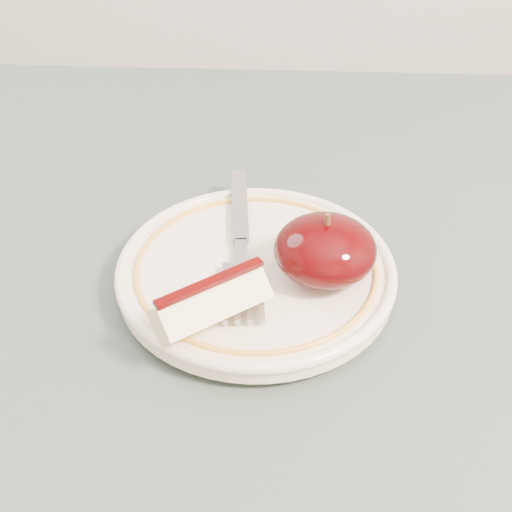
{
  "coord_description": "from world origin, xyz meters",
  "views": [
    {
      "loc": [
        0.04,
        -0.3,
        1.09
      ],
      "look_at": [
        0.03,
        0.08,
        0.78
      ],
      "focal_mm": 50.0,
      "sensor_mm": 36.0,
      "label": 1
    }
  ],
  "objects_px": {
    "table": "(214,453)",
    "plate": "(256,271)",
    "fork": "(241,242)",
    "apple_half": "(325,250)"
  },
  "relations": [
    {
      "from": "apple_half",
      "to": "fork",
      "type": "relative_size",
      "value": 0.39
    },
    {
      "from": "plate",
      "to": "apple_half",
      "type": "distance_m",
      "value": 0.05
    },
    {
      "from": "apple_half",
      "to": "fork",
      "type": "height_order",
      "value": "apple_half"
    },
    {
      "from": "apple_half",
      "to": "fork",
      "type": "distance_m",
      "value": 0.07
    },
    {
      "from": "table",
      "to": "fork",
      "type": "xyz_separation_m",
      "value": [
        0.01,
        0.1,
        0.11
      ]
    },
    {
      "from": "table",
      "to": "plate",
      "type": "relative_size",
      "value": 4.55
    },
    {
      "from": "table",
      "to": "apple_half",
      "type": "relative_size",
      "value": 12.84
    },
    {
      "from": "apple_half",
      "to": "fork",
      "type": "xyz_separation_m",
      "value": [
        -0.06,
        0.03,
        -0.02
      ]
    },
    {
      "from": "plate",
      "to": "fork",
      "type": "bearing_deg",
      "value": 118.66
    },
    {
      "from": "table",
      "to": "plate",
      "type": "height_order",
      "value": "plate"
    }
  ]
}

